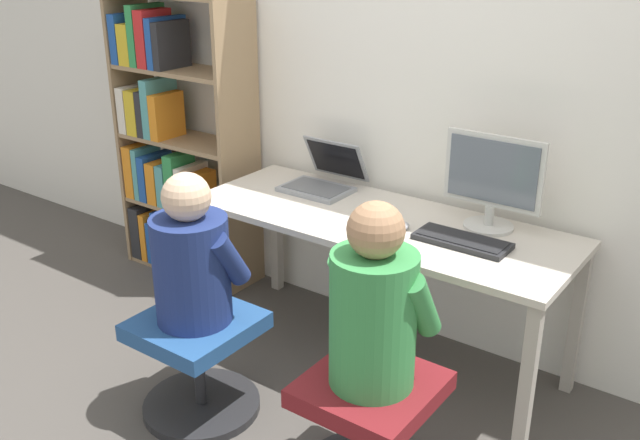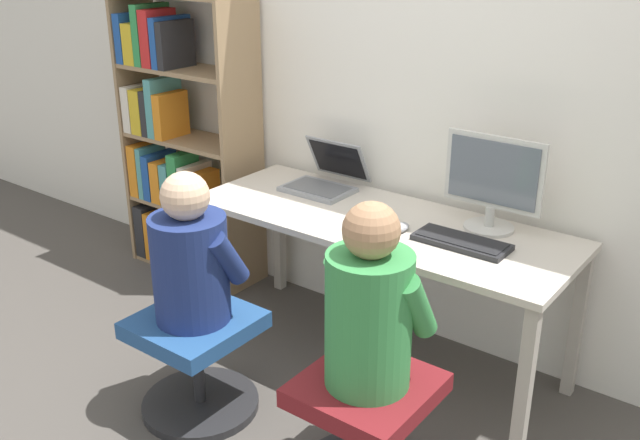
{
  "view_description": "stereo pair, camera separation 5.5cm",
  "coord_description": "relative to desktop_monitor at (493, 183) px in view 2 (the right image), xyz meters",
  "views": [
    {
      "loc": [
        1.5,
        -2.18,
        1.9
      ],
      "look_at": [
        -0.18,
        0.13,
        0.73
      ],
      "focal_mm": 40.0,
      "sensor_mm": 36.0,
      "label": 1
    },
    {
      "loc": [
        1.55,
        -2.15,
        1.9
      ],
      "look_at": [
        -0.18,
        0.13,
        0.73
      ],
      "focal_mm": 40.0,
      "sensor_mm": 36.0,
      "label": 2
    }
  ],
  "objects": [
    {
      "name": "ground_plane",
      "position": [
        -0.43,
        -0.51,
        -0.93
      ],
      "size": [
        14.0,
        14.0,
        0.0
      ],
      "primitive_type": "plane",
      "color": "#4C4742"
    },
    {
      "name": "wall_back",
      "position": [
        -0.43,
        0.21,
        0.37
      ],
      "size": [
        10.0,
        0.05,
        2.6
      ],
      "color": "white",
      "rests_on": "ground_plane"
    },
    {
      "name": "desk",
      "position": [
        -0.43,
        -0.18,
        -0.28
      ],
      "size": [
        1.74,
        0.65,
        0.72
      ],
      "color": "beige",
      "rests_on": "ground_plane"
    },
    {
      "name": "desktop_monitor",
      "position": [
        0.0,
        0.0,
        0.0
      ],
      "size": [
        0.43,
        0.21,
        0.41
      ],
      "color": "beige",
      "rests_on": "desk"
    },
    {
      "name": "laptop",
      "position": [
        -0.87,
        -0.01,
        -0.16
      ],
      "size": [
        0.33,
        0.34,
        0.23
      ],
      "color": "gray",
      "rests_on": "desk"
    },
    {
      "name": "keyboard",
      "position": [
        -0.02,
        -0.22,
        -0.19
      ],
      "size": [
        0.39,
        0.16,
        0.03
      ],
      "color": "#232326",
      "rests_on": "desk"
    },
    {
      "name": "computer_mouse_by_keyboard",
      "position": [
        -0.29,
        -0.25,
        -0.19
      ],
      "size": [
        0.07,
        0.11,
        0.03
      ],
      "color": "#99999E",
      "rests_on": "desk"
    },
    {
      "name": "office_chair_left",
      "position": [
        -0.02,
        -0.9,
        -0.67
      ],
      "size": [
        0.5,
        0.5,
        0.44
      ],
      "color": "#262628",
      "rests_on": "ground_plane"
    },
    {
      "name": "office_chair_right",
      "position": [
        -0.82,
        -0.95,
        -0.67
      ],
      "size": [
        0.5,
        0.5,
        0.44
      ],
      "color": "#262628",
      "rests_on": "ground_plane"
    },
    {
      "name": "person_at_monitor",
      "position": [
        -0.02,
        -0.89,
        -0.19
      ],
      "size": [
        0.37,
        0.32,
        0.67
      ],
      "color": "#388C47",
      "rests_on": "office_chair_left"
    },
    {
      "name": "person_at_laptop",
      "position": [
        -0.82,
        -0.95,
        -0.22
      ],
      "size": [
        0.37,
        0.32,
        0.62
      ],
      "color": "navy",
      "rests_on": "office_chair_right"
    },
    {
      "name": "bookshelf",
      "position": [
        -1.94,
        -0.02,
        -0.15
      ],
      "size": [
        0.84,
        0.31,
        1.6
      ],
      "color": "#997A56",
      "rests_on": "ground_plane"
    }
  ]
}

